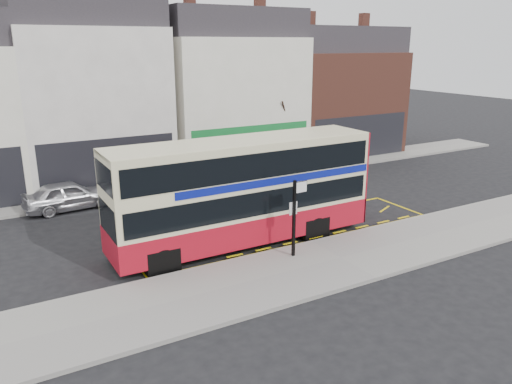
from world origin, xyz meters
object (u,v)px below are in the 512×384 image
bus_stop_post (295,211)px  car_silver (69,195)px  double_decker_bus (244,190)px  street_tree_right (277,109)px  car_white (292,166)px  car_grey (186,180)px

bus_stop_post → car_silver: size_ratio=0.69×
double_decker_bus → street_tree_right: bearing=52.0°
car_white → street_tree_right: bearing=-2.1°
car_silver → car_grey: 6.31m
bus_stop_post → car_grey: 10.75m
car_silver → car_white: 13.54m
car_silver → bus_stop_post: bearing=-153.4°
car_silver → car_grey: car_silver is taller
bus_stop_post → car_white: bearing=54.2°
car_silver → car_white: car_silver is taller
car_white → street_tree_right: street_tree_right is taller
double_decker_bus → bus_stop_post: (0.97, -2.36, -0.36)m
double_decker_bus → car_white: 11.67m
car_white → car_grey: bearing=96.3°
car_silver → car_white: (13.54, 0.03, -0.13)m
double_decker_bus → street_tree_right: size_ratio=1.90×
bus_stop_post → car_silver: bearing=118.7°
car_silver → car_grey: (6.31, -0.04, -0.02)m
car_grey → car_silver: bearing=76.7°
car_white → street_tree_right: 4.11m
double_decker_bus → street_tree_right: (8.25, 10.67, 1.68)m
car_grey → car_white: car_grey is taller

